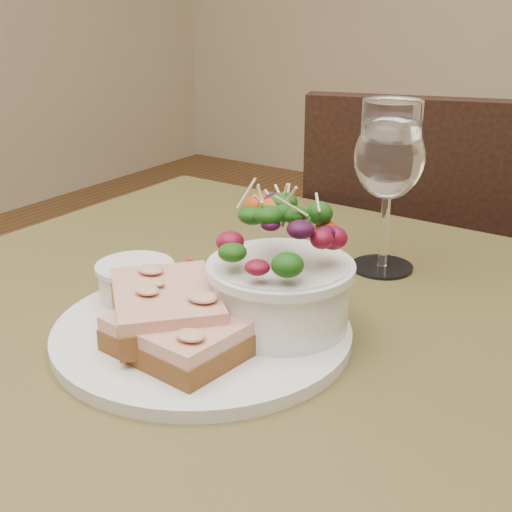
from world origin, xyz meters
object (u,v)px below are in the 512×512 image
Objects in this scene: cafe_table at (238,420)px; sandwich_back at (166,307)px; dinner_plate at (202,332)px; wine_glass at (389,162)px; ramekin at (136,279)px; salad_bowl at (281,265)px; chair_far at (425,405)px; sandwich_front at (176,336)px.

sandwich_back is (-0.03, -0.06, 0.14)m from cafe_table.
dinner_plate is 1.55× the size of wine_glass.
ramekin is 0.56× the size of salad_bowl.
chair_far is 0.84m from dinner_plate.
dinner_plate is at bearing -114.89° from cafe_table.
cafe_table is 11.23× the size of ramekin.
wine_glass is (0.08, 0.27, 0.09)m from sandwich_back.
sandwich_front is 0.32m from wine_glass.
chair_far is 0.84m from salad_bowl.
sandwich_front is at bearing -115.19° from salad_bowl.
ramekin is at bearing -168.30° from salad_bowl.
cafe_table is 0.18m from salad_bowl.
chair_far is 0.74m from wine_glass.
chair_far is 0.84m from ramekin.
salad_bowl is at bearing 11.70° from ramekin.
wine_glass is at bearing 77.22° from cafe_table.
chair_far is at bearing 132.39° from sandwich_back.
sandwich_back is at bearing 148.04° from sandwich_front.
dinner_plate is 0.28m from wine_glass.
ramekin is (-0.11, -0.02, 0.13)m from cafe_table.
chair_far is 5.14× the size of wine_glass.
wine_glass is (0.05, 0.21, 0.22)m from cafe_table.
dinner_plate reaches higher than cafe_table.
dinner_plate is 1.79× the size of sandwich_back.
salad_bowl is (0.06, 0.04, 0.07)m from dinner_plate.
salad_bowl is at bearing 84.17° from sandwich_back.
chair_far is at bearing 101.14° from wine_glass.
cafe_table is at bearing 93.43° from sandwich_front.
chair_far is at bearing 97.10° from salad_bowl.
cafe_table is 0.31m from wine_glass.
wine_glass reaches higher than salad_bowl.
ramekin reaches higher than cafe_table.
ramekin is at bearing 172.42° from dinner_plate.
sandwich_front is 0.11m from salad_bowl.
cafe_table is at bearing 10.97° from ramekin.
salad_bowl is (0.04, 0.09, 0.04)m from sandwich_front.
salad_bowl is (0.15, 0.03, 0.04)m from ramekin.
salad_bowl reaches higher than sandwich_front.
dinner_plate is 0.10m from salad_bowl.
sandwich_back reaches higher than dinner_plate.
cafe_table is at bearing 101.35° from sandwich_back.
chair_far is at bearing 98.25° from sandwich_front.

